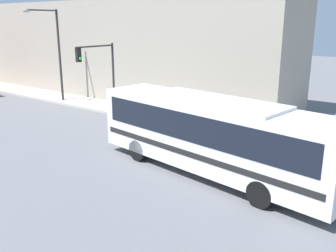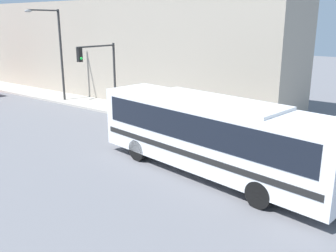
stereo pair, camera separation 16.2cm
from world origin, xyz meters
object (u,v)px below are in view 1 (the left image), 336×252
object	(u,v)px
city_bus	(212,132)
parking_meter	(166,107)
street_lamp	(55,47)
traffic_light_pole	(100,66)
fire_hydrant	(223,125)

from	to	relation	value
city_bus	parking_meter	xyz separation A→B (m)	(5.58, 6.56, -0.88)
street_lamp	parking_meter	bearing A→B (deg)	-89.13
street_lamp	city_bus	bearing A→B (deg)	-107.47
traffic_light_pole	street_lamp	bearing A→B (deg)	81.54
city_bus	traffic_light_pole	world-z (taller)	traffic_light_pole
city_bus	parking_meter	distance (m)	8.66
city_bus	fire_hydrant	xyz separation A→B (m)	(5.58, 2.46, -1.36)
traffic_light_pole	parking_meter	distance (m)	5.41
fire_hydrant	street_lamp	bearing A→B (deg)	90.63
parking_meter	street_lamp	world-z (taller)	street_lamp
traffic_light_pole	street_lamp	world-z (taller)	street_lamp
traffic_light_pole	city_bus	bearing A→B (deg)	-111.90
street_lamp	traffic_light_pole	bearing A→B (deg)	-98.46
traffic_light_pole	parking_meter	size ratio (longest dim) A/B	3.74
fire_hydrant	traffic_light_pole	xyz separation A→B (m)	(-1.04, 8.83, 2.90)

